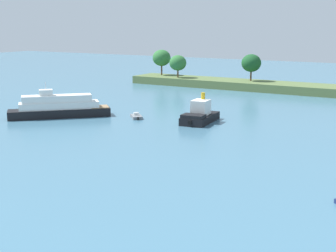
{
  "coord_description": "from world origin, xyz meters",
  "views": [
    {
      "loc": [
        39.9,
        -26.42,
        17.4
      ],
      "look_at": [
        -0.9,
        40.78,
        1.2
      ],
      "focal_mm": 53.8,
      "sensor_mm": 36.0,
      "label": 1
    }
  ],
  "objects": [
    {
      "name": "tugboat",
      "position": [
        -0.81,
        51.49,
        1.32
      ],
      "size": [
        5.43,
        10.06,
        5.14
      ],
      "color": "black",
      "rests_on": "ground"
    },
    {
      "name": "small_motorboat",
      "position": [
        -12.68,
        48.87,
        0.3
      ],
      "size": [
        3.79,
        3.81,
        1.04
      ],
      "color": "slate",
      "rests_on": "ground"
    },
    {
      "name": "white_riverboat",
      "position": [
        -25.68,
        42.29,
        1.82
      ],
      "size": [
        15.85,
        16.21,
        6.67
      ],
      "color": "black",
      "rests_on": "ground"
    },
    {
      "name": "treeline_island",
      "position": [
        -1.14,
        98.55,
        2.55
      ],
      "size": [
        88.24,
        10.44,
        9.78
      ],
      "color": "#566B3D",
      "rests_on": "ground"
    }
  ]
}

